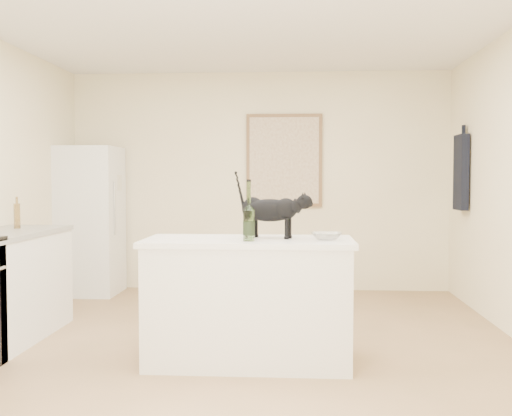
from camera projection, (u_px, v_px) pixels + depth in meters
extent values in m
plane|color=#A88059|center=(238.00, 354.00, 4.65)|extent=(5.50, 5.50, 0.00)
plane|color=white|center=(237.00, 7.00, 4.52)|extent=(5.50, 5.50, 0.00)
plane|color=#FFF3C5|center=(259.00, 181.00, 7.32)|extent=(4.50, 0.00, 4.50)
plane|color=#FFF3C5|center=(151.00, 189.00, 1.84)|extent=(4.50, 0.00, 4.50)
cube|color=white|center=(249.00, 304.00, 4.42)|extent=(1.44, 0.67, 0.86)
cube|color=white|center=(249.00, 242.00, 4.40)|extent=(1.50, 0.70, 0.04)
cube|color=white|center=(6.00, 288.00, 5.05)|extent=(0.60, 1.40, 0.86)
cube|color=gray|center=(5.00, 234.00, 5.03)|extent=(0.62, 1.44, 0.04)
cube|color=white|center=(89.00, 220.00, 7.07)|extent=(0.68, 0.68, 1.70)
cube|color=brown|center=(284.00, 160.00, 7.26)|extent=(0.90, 0.03, 1.10)
cube|color=beige|center=(284.00, 160.00, 7.25)|extent=(0.82, 0.00, 1.02)
cube|color=black|center=(461.00, 172.00, 6.48)|extent=(0.08, 0.34, 0.80)
cylinder|color=#355B24|center=(249.00, 214.00, 4.24)|extent=(0.09, 0.09, 0.38)
imported|color=white|center=(326.00, 236.00, 4.30)|extent=(0.23, 0.23, 0.05)
cube|color=beige|center=(119.00, 183.00, 7.09)|extent=(0.02, 0.14, 0.18)
cylinder|color=brown|center=(17.00, 216.00, 5.31)|extent=(0.06, 0.06, 0.22)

